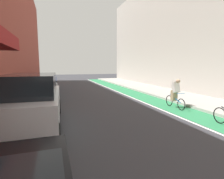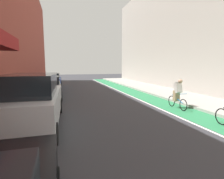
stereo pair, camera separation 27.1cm
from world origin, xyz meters
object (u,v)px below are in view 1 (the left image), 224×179
object	(u,v)px
parked_suv_white	(32,101)
parked_sedan_gray	(43,87)
parked_sedan_blue	(47,81)
cyclist_trailing	(175,92)

from	to	relation	value
parked_suv_white	parked_sedan_gray	world-z (taller)	parked_suv_white
parked_sedan_blue	cyclist_trailing	bearing A→B (deg)	-57.51
parked_suv_white	parked_sedan_blue	world-z (taller)	parked_suv_white
parked_suv_white	parked_sedan_gray	size ratio (longest dim) A/B	1.05
parked_sedan_gray	parked_sedan_blue	size ratio (longest dim) A/B	1.04
parked_suv_white	parked_sedan_blue	size ratio (longest dim) A/B	1.09
parked_suv_white	parked_sedan_blue	bearing A→B (deg)	90.00
parked_suv_white	cyclist_trailing	bearing A→B (deg)	9.26
parked_suv_white	parked_sedan_blue	distance (m)	11.98
cyclist_trailing	parked_sedan_gray	bearing A→B (deg)	142.76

